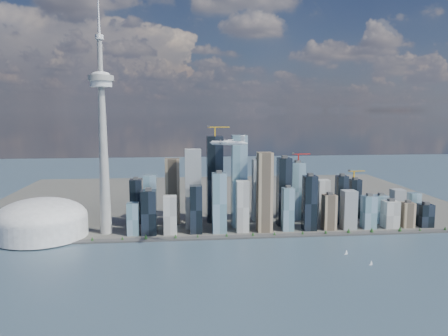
{
  "coord_description": "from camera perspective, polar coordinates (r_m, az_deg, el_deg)",
  "views": [
    {
      "loc": [
        -131.04,
        -692.89,
        284.01
      ],
      "look_at": [
        -31.53,
        260.0,
        157.93
      ],
      "focal_mm": 35.0,
      "sensor_mm": 36.0,
      "label": 1
    }
  ],
  "objects": [
    {
      "name": "skyscraper_cluster",
      "position": [
        1067.77,
        4.45,
        -3.79
      ],
      "size": [
        736.0,
        142.0,
        244.33
      ],
      "color": "black",
      "rests_on": "land"
    },
    {
      "name": "land",
      "position": [
        1427.28,
        -0.58,
        -3.92
      ],
      "size": [
        1400.0,
        900.0,
        3.0
      ],
      "primitive_type": "cube",
      "color": "#4C4C47",
      "rests_on": "ground"
    },
    {
      "name": "sailboat_east",
      "position": [
        916.04,
        15.67,
        -10.63
      ],
      "size": [
        7.7,
        3.09,
        10.64
      ],
      "rotation": [
        0.0,
        0.0,
        0.16
      ],
      "color": "white",
      "rests_on": "ground"
    },
    {
      "name": "airplane",
      "position": [
        846.22,
        0.54,
        3.35
      ],
      "size": [
        73.92,
        66.35,
        18.94
      ],
      "rotation": [
        0.0,
        0.0,
        -0.41
      ],
      "color": "white",
      "rests_on": "ground"
    },
    {
      "name": "seawall",
      "position": [
        992.85,
        1.89,
        -9.01
      ],
      "size": [
        1100.0,
        22.0,
        4.0
      ],
      "primitive_type": "cube",
      "color": "#383838",
      "rests_on": "ground"
    },
    {
      "name": "dome_stadium",
      "position": [
        1068.23,
        -22.74,
        -6.33
      ],
      "size": [
        200.0,
        200.0,
        86.0
      ],
      "color": "#BBBBBB",
      "rests_on": "land"
    },
    {
      "name": "needle_tower",
      "position": [
        1018.17,
        -15.56,
        4.51
      ],
      "size": [
        56.0,
        56.0,
        550.5
      ],
      "color": "gray",
      "rests_on": "land"
    },
    {
      "name": "sailboat_west",
      "position": [
        871.19,
        18.66,
        -11.71
      ],
      "size": [
        7.19,
        2.95,
        9.92
      ],
      "rotation": [
        0.0,
        0.0,
        0.18
      ],
      "color": "white",
      "rests_on": "ground"
    },
    {
      "name": "shoreline_trees",
      "position": [
        990.95,
        1.89,
        -8.63
      ],
      "size": [
        960.53,
        7.2,
        8.8
      ],
      "color": "#3F2D1E",
      "rests_on": "seawall"
    },
    {
      "name": "ground",
      "position": [
        760.22,
        4.55,
        -14.46
      ],
      "size": [
        4000.0,
        4000.0,
        0.0
      ],
      "primitive_type": "plane",
      "color": "#304455",
      "rests_on": "ground"
    }
  ]
}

